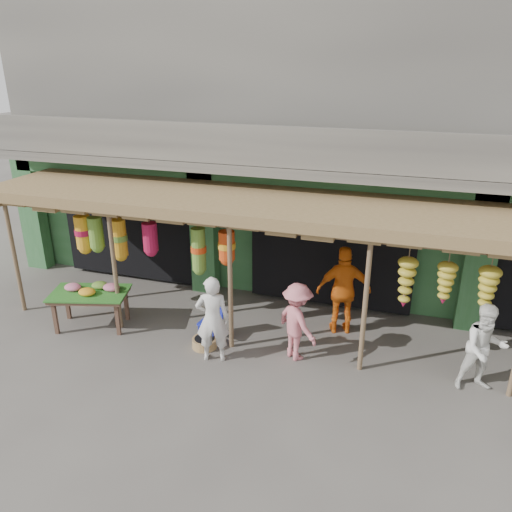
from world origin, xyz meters
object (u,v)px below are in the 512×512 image
(flower_table, at_px, (91,294))
(person_vendor, at_px, (344,290))
(person_right, at_px, (484,348))
(person_front, at_px, (213,319))
(person_shopper, at_px, (297,322))
(blue_chair, at_px, (212,318))

(flower_table, relative_size, person_vendor, 0.93)
(person_right, xyz_separation_m, person_vendor, (-2.54, 1.21, 0.14))
(person_front, bearing_deg, person_shopper, -177.44)
(person_front, distance_m, person_vendor, 2.77)
(person_right, bearing_deg, flower_table, 163.29)
(flower_table, bearing_deg, person_right, -14.56)
(person_right, bearing_deg, blue_chair, 160.26)
(flower_table, bearing_deg, blue_chair, -8.72)
(blue_chair, xyz_separation_m, person_vendor, (2.45, 1.06, 0.49))
(blue_chair, relative_size, person_shopper, 0.53)
(flower_table, relative_size, person_shopper, 1.15)
(blue_chair, distance_m, person_shopper, 1.82)
(blue_chair, bearing_deg, flower_table, -164.25)
(person_front, bearing_deg, person_right, 169.36)
(person_shopper, bearing_deg, blue_chair, 32.99)
(blue_chair, bearing_deg, person_right, 6.88)
(blue_chair, bearing_deg, person_front, -56.92)
(person_right, distance_m, person_shopper, 3.20)
(person_front, bearing_deg, person_vendor, -157.71)
(blue_chair, height_order, person_vendor, person_vendor)
(flower_table, height_order, blue_chair, flower_table)
(person_shopper, bearing_deg, person_vendor, -79.76)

